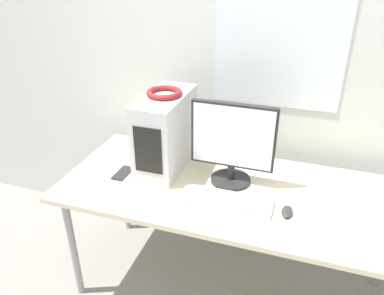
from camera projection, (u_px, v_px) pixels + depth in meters
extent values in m
cube|color=silver|center=(263.00, 42.00, 2.06)|extent=(8.00, 0.06, 2.70)
cube|color=beige|center=(236.00, 191.00, 1.93)|extent=(1.83, 0.78, 0.03)
cylinder|color=#99999E|center=(73.00, 247.00, 2.07)|extent=(0.04, 0.04, 0.68)
cylinder|color=#99999E|center=(125.00, 188.00, 2.59)|extent=(0.04, 0.04, 0.68)
cube|color=silver|center=(166.00, 131.00, 2.06)|extent=(0.21, 0.47, 0.42)
cube|color=black|center=(148.00, 151.00, 1.86)|extent=(0.15, 0.00, 0.25)
torus|color=maroon|center=(164.00, 93.00, 1.95)|extent=(0.19, 0.19, 0.03)
cylinder|color=black|center=(231.00, 180.00, 1.99)|extent=(0.21, 0.21, 0.02)
cylinder|color=black|center=(231.00, 171.00, 1.97)|extent=(0.04, 0.04, 0.09)
cube|color=black|center=(233.00, 136.00, 1.87)|extent=(0.43, 0.03, 0.34)
cube|color=white|center=(232.00, 137.00, 1.86)|extent=(0.41, 0.00, 0.32)
cube|color=silver|center=(226.00, 200.00, 1.82)|extent=(0.45, 0.15, 0.02)
cube|color=white|center=(226.00, 198.00, 1.82)|extent=(0.41, 0.13, 0.00)
ellipsoid|color=#2D2D2D|center=(287.00, 212.00, 1.74)|extent=(0.05, 0.10, 0.02)
cube|color=#232328|center=(123.00, 173.00, 2.06)|extent=(0.07, 0.15, 0.01)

